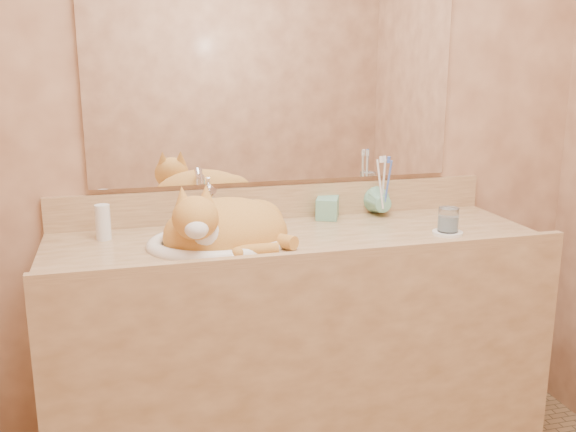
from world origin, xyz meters
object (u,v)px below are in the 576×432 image
object	(u,v)px
sink_basin	(217,224)
toothbrush_cup	(384,206)
cat	(223,226)
soap_dispenser	(326,198)
water_glass	(448,220)
vanity_counter	(296,357)

from	to	relation	value
sink_basin	toothbrush_cup	bearing A→B (deg)	1.46
sink_basin	cat	distance (m)	0.02
soap_dispenser	cat	bearing A→B (deg)	-129.92
sink_basin	water_glass	world-z (taller)	sink_basin
sink_basin	water_glass	bearing A→B (deg)	-20.30
vanity_counter	water_glass	world-z (taller)	water_glass
vanity_counter	toothbrush_cup	bearing A→B (deg)	23.23
sink_basin	water_glass	distance (m)	0.76
vanity_counter	water_glass	size ratio (longest dim) A/B	20.12
vanity_counter	sink_basin	world-z (taller)	sink_basin
toothbrush_cup	soap_dispenser	bearing A→B (deg)	178.32
vanity_counter	soap_dispenser	world-z (taller)	soap_dispenser
cat	water_glass	distance (m)	0.74
sink_basin	toothbrush_cup	xyz separation A→B (m)	(0.63, 0.18, -0.02)
cat	water_glass	size ratio (longest dim) A/B	5.00
soap_dispenser	toothbrush_cup	xyz separation A→B (m)	(0.22, -0.01, -0.04)
soap_dispenser	water_glass	bearing A→B (deg)	-15.05
vanity_counter	soap_dispenser	distance (m)	0.56
cat	vanity_counter	bearing A→B (deg)	5.73
toothbrush_cup	water_glass	bearing A→B (deg)	-65.27
sink_basin	water_glass	size ratio (longest dim) A/B	5.44
cat	toothbrush_cup	distance (m)	0.65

